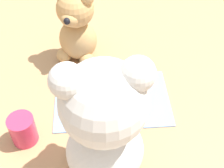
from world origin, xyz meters
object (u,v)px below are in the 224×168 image
object	(u,v)px
teddy_bear_cream	(104,127)
cupcake_near_cream_bear	(136,102)
juice_glass	(23,130)
cupcake_near_tan_bear	(136,78)
teddy_bear_tan	(76,27)
teaspoon	(66,29)

from	to	relation	value
teddy_bear_cream	cupcake_near_cream_bear	distance (m)	0.20
cupcake_near_cream_bear	juice_glass	size ratio (longest dim) A/B	1.07
cupcake_near_tan_bear	juice_glass	size ratio (longest dim) A/B	0.99
teddy_bear_tan	teaspoon	bearing A→B (deg)	128.59
teddy_bear_cream	teddy_bear_tan	world-z (taller)	teddy_bear_cream
teddy_bear_tan	cupcake_near_cream_bear	xyz separation A→B (m)	(-0.13, 0.19, -0.07)
teaspoon	juice_glass	bearing A→B (deg)	175.24
cupcake_near_tan_bear	teddy_bear_tan	bearing A→B (deg)	-41.18
teddy_bear_tan	cupcake_near_tan_bear	world-z (taller)	teddy_bear_tan
teddy_bear_cream	juice_glass	distance (m)	0.21
teddy_bear_cream	teddy_bear_tan	distance (m)	0.34
teddy_bear_tan	juice_glass	bearing A→B (deg)	-93.74
teddy_bear_cream	cupcake_near_tan_bear	xyz separation A→B (m)	(-0.08, -0.22, -0.11)
teaspoon	teddy_bear_tan	bearing A→B (deg)	-155.31
teddy_bear_cream	juice_glass	bearing A→B (deg)	-31.11
teaspoon	teddy_bear_cream	bearing A→B (deg)	-162.57
teddy_bear_cream	teaspoon	xyz separation A→B (m)	(0.09, -0.46, -0.14)
juice_glass	teaspoon	size ratio (longest dim) A/B	0.58
cupcake_near_tan_bear	teaspoon	distance (m)	0.30
teddy_bear_cream	cupcake_near_cream_bear	xyz separation A→B (m)	(-0.08, -0.14, -0.11)
cupcake_near_cream_bear	cupcake_near_tan_bear	xyz separation A→B (m)	(-0.01, -0.08, -0.00)
teddy_bear_tan	teaspoon	size ratio (longest dim) A/B	1.76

